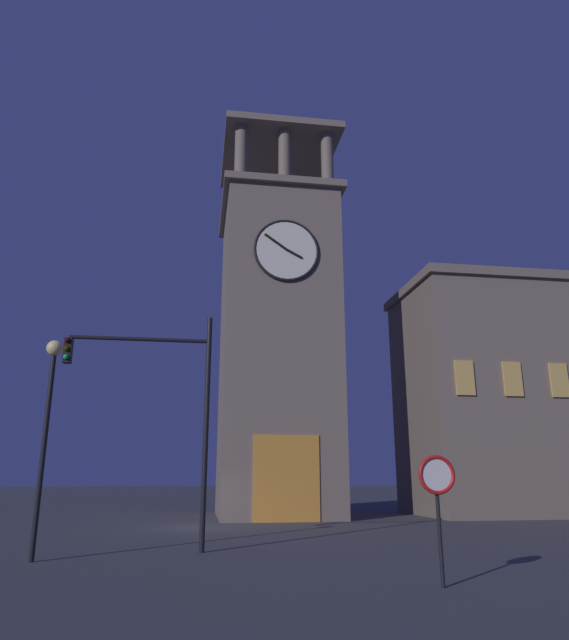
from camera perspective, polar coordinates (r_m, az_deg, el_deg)
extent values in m
plane|color=#424247|center=(25.41, -8.32, -20.04)|extent=(200.00, 200.00, 0.00)
cube|color=#75665B|center=(32.18, -0.83, -3.52)|extent=(6.16, 7.50, 17.52)
cube|color=#75665B|center=(35.15, -0.78, 10.92)|extent=(6.76, 8.10, 0.40)
cylinder|color=#75665B|center=(33.73, 4.34, 15.81)|extent=(0.70, 0.70, 3.33)
cylinder|color=#75665B|center=(33.32, 0.00, 16.19)|extent=(0.70, 0.70, 3.33)
cylinder|color=#75665B|center=(33.10, -4.43, 16.48)|extent=(0.70, 0.70, 3.33)
cylinder|color=#75665B|center=(39.12, 2.26, 11.09)|extent=(0.70, 0.70, 3.33)
cylinder|color=#75665B|center=(38.78, -1.41, 11.34)|extent=(0.70, 0.70, 3.33)
cylinder|color=#75665B|center=(38.59, -5.14, 11.55)|extent=(0.70, 0.70, 3.33)
cube|color=#75665B|center=(36.96, -0.76, 16.11)|extent=(6.76, 8.10, 0.40)
cylinder|color=black|center=(37.71, -0.75, 17.92)|extent=(0.12, 0.12, 2.39)
cylinder|color=silver|center=(30.00, 0.19, 7.05)|extent=(3.34, 0.12, 3.34)
torus|color=black|center=(29.98, 0.20, 7.07)|extent=(3.50, 0.16, 3.50)
cube|color=black|center=(29.89, 1.00, 6.71)|extent=(0.87, 0.06, 0.53)
cube|color=black|center=(29.99, -0.89, 7.91)|extent=(1.23, 0.06, 0.91)
cube|color=orange|center=(27.82, 0.18, -15.66)|extent=(3.20, 0.24, 4.00)
cube|color=#75665B|center=(37.62, 26.33, -7.44)|extent=(18.50, 7.38, 12.63)
cube|color=#75665B|center=(38.90, 25.18, 2.14)|extent=(18.90, 7.78, 0.50)
cube|color=#E0B259|center=(33.16, 26.03, -5.49)|extent=(1.00, 0.12, 1.80)
cube|color=#E0B259|center=(31.74, 22.07, -5.55)|extent=(1.00, 0.12, 1.80)
cube|color=#E0B259|center=(30.49, 17.76, -5.58)|extent=(1.00, 0.12, 1.80)
cylinder|color=black|center=(17.26, -7.95, -10.86)|extent=(0.16, 0.16, 6.87)
cylinder|color=black|center=(17.77, -14.35, -1.89)|extent=(4.16, 0.12, 0.12)
cube|color=black|center=(18.02, -21.05, -2.91)|extent=(0.22, 0.30, 0.75)
sphere|color=#360505|center=(17.90, -21.08, -1.93)|extent=(0.16, 0.16, 0.16)
sphere|color=#392705|center=(17.85, -21.16, -2.71)|extent=(0.16, 0.16, 0.16)
sphere|color=#18C154|center=(17.80, -21.23, -3.49)|extent=(0.16, 0.16, 0.16)
cylinder|color=black|center=(16.52, -23.23, -12.36)|extent=(0.14, 0.14, 5.28)
sphere|color=#F9DB8C|center=(16.86, -22.21, -2.66)|extent=(0.44, 0.44, 0.44)
cylinder|color=black|center=(12.30, 15.38, -19.55)|extent=(0.08, 0.08, 2.21)
cylinder|color=white|center=(12.22, 15.11, -14.87)|extent=(0.70, 0.04, 0.70)
torus|color=red|center=(12.20, 15.15, -14.87)|extent=(0.78, 0.08, 0.78)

